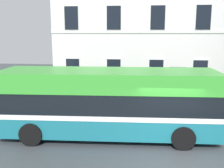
{
  "coord_description": "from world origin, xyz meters",
  "views": [
    {
      "loc": [
        -1.11,
        -9.02,
        4.64
      ],
      "look_at": [
        -2.68,
        4.73,
        1.92
      ],
      "focal_mm": 43.3,
      "sensor_mm": 36.0,
      "label": 1
    }
  ],
  "objects": [
    {
      "name": "iron_verge_railing",
      "position": [
        1.2,
        4.4,
        0.62
      ],
      "size": [
        12.06,
        0.04,
        0.97
      ],
      "color": "black",
      "rests_on": "ground_plane"
    },
    {
      "name": "georgian_townhouse",
      "position": [
        1.2,
        14.12,
        6.7
      ],
      "size": [
        17.35,
        10.47,
        13.09
      ],
      "color": "white",
      "rests_on": "ground_plane"
    },
    {
      "name": "single_decker_bus",
      "position": [
        -2.58,
        2.36,
        1.57
      ],
      "size": [
        9.5,
        3.06,
        2.98
      ],
      "rotation": [
        0.0,
        0.0,
        0.05
      ],
      "color": "#1A6E7E",
      "rests_on": "ground_plane"
    },
    {
      "name": "ground_plane",
      "position": [
        0.0,
        0.74,
        -0.02
      ],
      "size": [
        60.0,
        56.0,
        0.18
      ],
      "color": "#41464C"
    }
  ]
}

